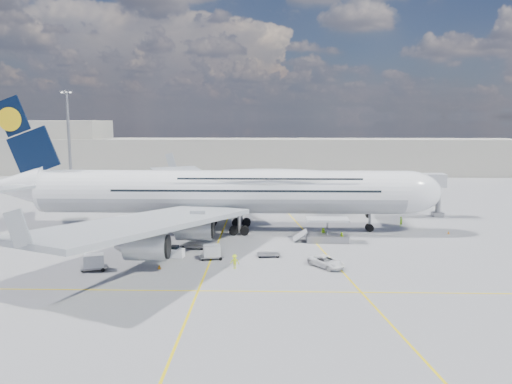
{
  "coord_description": "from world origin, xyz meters",
  "views": [
    {
      "loc": [
        7.92,
        -73.38,
        19.3
      ],
      "look_at": [
        5.74,
        8.0,
        7.01
      ],
      "focal_mm": 35.0,
      "sensor_mm": 36.0,
      "label": 1
    }
  ],
  "objects_px": {
    "dolly_row_c": "(193,246)",
    "dolly_back": "(61,242)",
    "catering_truck_inner": "(192,200)",
    "crew_van": "(323,234)",
    "crew_tug": "(235,262)",
    "dolly_nose_far": "(269,254)",
    "airliner": "(224,191)",
    "crew_loader": "(341,238)",
    "light_mast": "(69,143)",
    "dolly_row_b": "(146,241)",
    "cone_wing_left_outer": "(148,210)",
    "jet_bridge": "(385,183)",
    "cargo_loader": "(326,234)",
    "service_van": "(326,262)",
    "crew_nose": "(401,222)",
    "dolly_row_a": "(94,262)",
    "cone_wing_right_inner": "(99,262)",
    "cone_wing_right_outer": "(159,267)",
    "baggage_tug": "(174,252)",
    "dolly_nose_near": "(212,252)",
    "catering_truck_outer": "(187,192)",
    "crew_wing": "(142,236)",
    "cone_wing_left_inner": "(166,221)",
    "cone_tail": "(40,239)",
    "cone_nose": "(449,232)"
  },
  "relations": [
    {
      "from": "dolly_row_c",
      "to": "dolly_back",
      "type": "distance_m",
      "value": 20.83
    },
    {
      "from": "catering_truck_inner",
      "to": "crew_van",
      "type": "relative_size",
      "value": 3.61
    },
    {
      "from": "crew_tug",
      "to": "dolly_nose_far",
      "type": "bearing_deg",
      "value": 65.06
    },
    {
      "from": "airliner",
      "to": "crew_loader",
      "type": "bearing_deg",
      "value": -24.21
    },
    {
      "from": "light_mast",
      "to": "dolly_row_b",
      "type": "xyz_separation_m",
      "value": [
        29.55,
        -46.28,
        -12.29
      ]
    },
    {
      "from": "crew_van",
      "to": "cone_wing_left_outer",
      "type": "distance_m",
      "value": 40.82
    },
    {
      "from": "jet_bridge",
      "to": "light_mast",
      "type": "height_order",
      "value": "light_mast"
    },
    {
      "from": "cargo_loader",
      "to": "dolly_back",
      "type": "height_order",
      "value": "cargo_loader"
    },
    {
      "from": "service_van",
      "to": "crew_nose",
      "type": "distance_m",
      "value": 29.47
    },
    {
      "from": "dolly_row_a",
      "to": "cone_wing_left_outer",
      "type": "height_order",
      "value": "dolly_row_a"
    },
    {
      "from": "crew_van",
      "to": "cone_wing_right_inner",
      "type": "height_order",
      "value": "crew_van"
    },
    {
      "from": "dolly_row_b",
      "to": "cargo_loader",
      "type": "bearing_deg",
      "value": 30.34
    },
    {
      "from": "cone_wing_right_outer",
      "to": "baggage_tug",
      "type": "bearing_deg",
      "value": 79.53
    },
    {
      "from": "cone_wing_right_inner",
      "to": "jet_bridge",
      "type": "bearing_deg",
      "value": 35.1
    },
    {
      "from": "dolly_nose_near",
      "to": "dolly_row_b",
      "type": "bearing_deg",
      "value": 138.61
    },
    {
      "from": "cargo_loader",
      "to": "crew_nose",
      "type": "height_order",
      "value": "cargo_loader"
    },
    {
      "from": "catering_truck_outer",
      "to": "cone_wing_left_outer",
      "type": "relative_size",
      "value": 14.77
    },
    {
      "from": "cone_wing_left_outer",
      "to": "catering_truck_outer",
      "type": "bearing_deg",
      "value": 66.06
    },
    {
      "from": "dolly_row_c",
      "to": "cone_wing_left_outer",
      "type": "height_order",
      "value": "cone_wing_left_outer"
    },
    {
      "from": "baggage_tug",
      "to": "cone_wing_right_inner",
      "type": "bearing_deg",
      "value": -150.19
    },
    {
      "from": "crew_van",
      "to": "dolly_row_b",
      "type": "bearing_deg",
      "value": 51.99
    },
    {
      "from": "catering_truck_outer",
      "to": "light_mast",
      "type": "bearing_deg",
      "value": 163.13
    },
    {
      "from": "cone_wing_left_outer",
      "to": "cone_wing_right_outer",
      "type": "distance_m",
      "value": 40.8
    },
    {
      "from": "service_van",
      "to": "crew_van",
      "type": "relative_size",
      "value": 2.85
    },
    {
      "from": "jet_bridge",
      "to": "crew_wing",
      "type": "distance_m",
      "value": 46.15
    },
    {
      "from": "crew_loader",
      "to": "service_van",
      "type": "bearing_deg",
      "value": -48.27
    },
    {
      "from": "crew_tug",
      "to": "cone_wing_left_inner",
      "type": "xyz_separation_m",
      "value": [
        -14.62,
        27.9,
        -0.7
      ]
    },
    {
      "from": "airliner",
      "to": "service_van",
      "type": "distance_m",
      "value": 26.36
    },
    {
      "from": "catering_truck_outer",
      "to": "crew_wing",
      "type": "bearing_deg",
      "value": -99.65
    },
    {
      "from": "dolly_row_b",
      "to": "dolly_nose_near",
      "type": "distance_m",
      "value": 12.22
    },
    {
      "from": "jet_bridge",
      "to": "dolly_nose_far",
      "type": "xyz_separation_m",
      "value": [
        -21.92,
        -26.89,
        -6.5
      ]
    },
    {
      "from": "crew_loader",
      "to": "cone_wing_right_inner",
      "type": "distance_m",
      "value": 35.59
    },
    {
      "from": "airliner",
      "to": "cargo_loader",
      "type": "relative_size",
      "value": 9.28
    },
    {
      "from": "airliner",
      "to": "cone_wing_left_outer",
      "type": "relative_size",
      "value": 148.23
    },
    {
      "from": "cargo_loader",
      "to": "crew_wing",
      "type": "xyz_separation_m",
      "value": [
        -28.74,
        -0.74,
        -0.36
      ]
    },
    {
      "from": "crew_loader",
      "to": "baggage_tug",
      "type": "bearing_deg",
      "value": -102.66
    },
    {
      "from": "light_mast",
      "to": "catering_truck_outer",
      "type": "bearing_deg",
      "value": -8.35
    },
    {
      "from": "cargo_loader",
      "to": "crew_tug",
      "type": "height_order",
      "value": "cargo_loader"
    },
    {
      "from": "catering_truck_inner",
      "to": "crew_nose",
      "type": "relative_size",
      "value": 3.76
    },
    {
      "from": "dolly_row_c",
      "to": "crew_wing",
      "type": "bearing_deg",
      "value": 165.78
    },
    {
      "from": "airliner",
      "to": "crew_loader",
      "type": "xyz_separation_m",
      "value": [
        18.8,
        -8.45,
        -5.98
      ]
    },
    {
      "from": "catering_truck_inner",
      "to": "cone_tail",
      "type": "bearing_deg",
      "value": -141.7
    },
    {
      "from": "jet_bridge",
      "to": "dolly_row_c",
      "type": "bearing_deg",
      "value": -145.48
    },
    {
      "from": "airliner",
      "to": "cargo_loader",
      "type": "xyz_separation_m",
      "value": [
        16.56,
        -7.11,
        -5.62
      ]
    },
    {
      "from": "dolly_back",
      "to": "crew_wing",
      "type": "xyz_separation_m",
      "value": [
        12.11,
        1.8,
        0.59
      ]
    },
    {
      "from": "cargo_loader",
      "to": "baggage_tug",
      "type": "bearing_deg",
      "value": -156.33
    },
    {
      "from": "cargo_loader",
      "to": "dolly_row_c",
      "type": "bearing_deg",
      "value": -166.75
    },
    {
      "from": "dolly_nose_near",
      "to": "cone_tail",
      "type": "distance_m",
      "value": 30.11
    },
    {
      "from": "cone_nose",
      "to": "crew_van",
      "type": "bearing_deg",
      "value": -168.57
    },
    {
      "from": "baggage_tug",
      "to": "cone_wing_right_inner",
      "type": "height_order",
      "value": "baggage_tug"
    }
  ]
}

